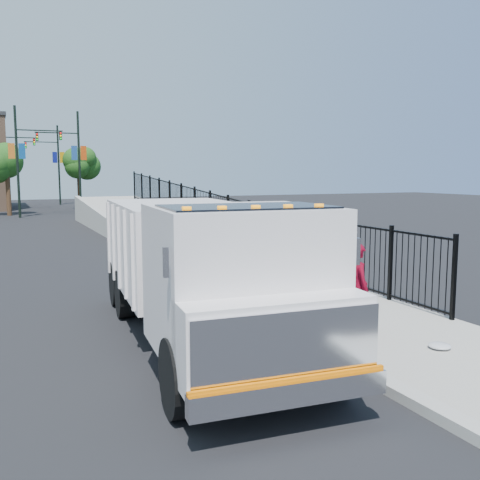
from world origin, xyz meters
name	(u,v)px	position (x,y,z in m)	size (l,w,h in m)	color
ground	(261,321)	(0.00, 0.00, 0.00)	(120.00, 120.00, 0.00)	black
sidewalk	(392,332)	(1.93, -2.00, 0.06)	(3.55, 12.00, 0.12)	#9E998E
curb	(310,344)	(0.00, -2.00, 0.08)	(0.30, 12.00, 0.16)	#ADAAA3
ramp	(155,237)	(2.12, 16.00, 0.00)	(3.95, 24.00, 1.70)	#9E998E
iron_fence	(210,225)	(3.55, 12.00, 0.90)	(0.10, 28.00, 1.80)	black
truck	(203,263)	(-1.73, -0.96, 1.57)	(3.31, 8.37, 2.80)	black
worker	(357,289)	(1.04, -1.99, 1.02)	(0.65, 0.43, 1.79)	maroon
debris	(440,346)	(1.89, -3.31, 0.17)	(0.40, 0.40, 0.10)	silver
light_pole_0	(22,157)	(-3.22, 31.70, 4.36)	(3.78, 0.22, 8.00)	black
light_pole_1	(75,158)	(0.77, 33.65, 4.36)	(3.78, 0.22, 8.00)	black
light_pole_2	(1,160)	(-4.43, 40.78, 4.36)	(3.77, 0.22, 8.00)	black
light_pole_3	(55,162)	(0.68, 47.17, 4.36)	(3.77, 0.22, 8.00)	black
tree_0	(7,163)	(-4.16, 34.16, 3.95)	(2.71, 2.71, 5.36)	#382314
tree_1	(79,165)	(1.78, 39.12, 3.91)	(2.23, 2.23, 5.11)	#382314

